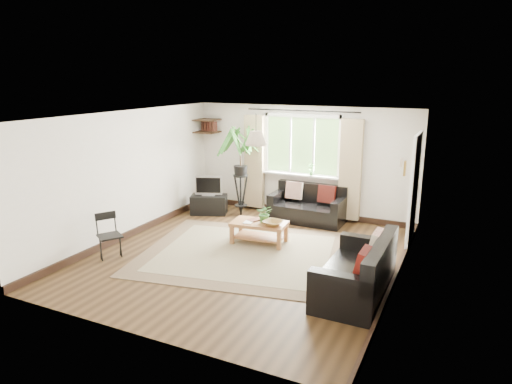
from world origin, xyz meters
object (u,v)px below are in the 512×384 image
at_px(sofa_back, 307,205).
at_px(palm_stand, 241,172).
at_px(coffee_table, 259,233).
at_px(folding_chair, 110,237).
at_px(sofa_right, 355,268).
at_px(tv_stand, 209,204).

bearing_deg(sofa_back, palm_stand, -172.06).
relative_size(coffee_table, folding_chair, 1.30).
relative_size(sofa_back, sofa_right, 0.92).
xyz_separation_m(sofa_right, tv_stand, (-3.90, 2.49, -0.19)).
relative_size(tv_stand, folding_chair, 1.02).
bearing_deg(coffee_table, palm_stand, 127.84).
xyz_separation_m(sofa_back, tv_stand, (-2.18, -0.41, -0.15)).
bearing_deg(coffee_table, folding_chair, -138.62).
bearing_deg(sofa_back, tv_stand, -168.34).
bearing_deg(coffee_table, tv_stand, 146.04).
height_order(palm_stand, folding_chair, palm_stand).
xyz_separation_m(sofa_right, folding_chair, (-4.05, -0.47, -0.01)).
xyz_separation_m(coffee_table, tv_stand, (-1.82, 1.22, 0.01)).
bearing_deg(folding_chair, sofa_right, -51.73).
distance_m(sofa_right, palm_stand, 4.24).
bearing_deg(sofa_right, sofa_back, -148.76).
bearing_deg(tv_stand, sofa_right, -53.94).
bearing_deg(folding_chair, tv_stand, 28.81).
bearing_deg(coffee_table, sofa_back, 77.49).
xyz_separation_m(sofa_back, coffee_table, (-0.36, -1.63, -0.16)).
bearing_deg(sofa_right, folding_chair, -82.84).
distance_m(sofa_back, folding_chair, 4.09).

